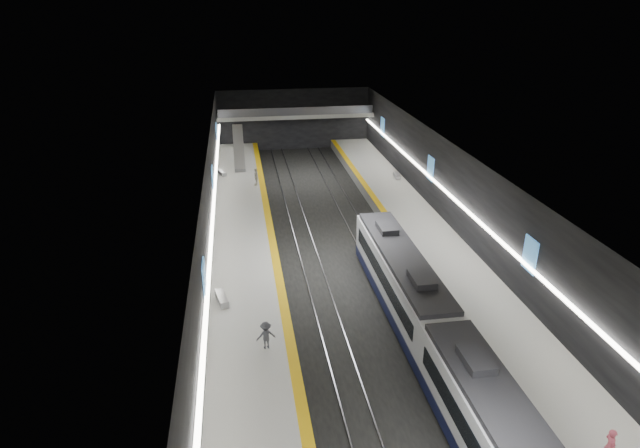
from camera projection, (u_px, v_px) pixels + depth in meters
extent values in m
plane|color=black|center=(346.00, 270.00, 40.73)|extent=(70.00, 70.00, 0.00)
cube|color=beige|center=(348.00, 170.00, 37.55)|extent=(20.00, 70.00, 0.04)
cube|color=black|center=(208.00, 231.00, 37.71)|extent=(0.04, 70.00, 8.00)
cube|color=black|center=(476.00, 214.00, 40.57)|extent=(0.04, 70.00, 8.00)
cube|color=black|center=(294.00, 119.00, 70.87)|extent=(20.00, 0.04, 8.00)
cube|color=slate|center=(247.00, 272.00, 39.46)|extent=(5.00, 70.00, 1.00)
cube|color=#B2B2AD|center=(246.00, 265.00, 39.26)|extent=(5.00, 70.00, 0.02)
cube|color=#E4AC0C|center=(276.00, 263.00, 39.57)|extent=(0.60, 70.00, 0.02)
cube|color=slate|center=(441.00, 257.00, 41.60)|extent=(5.00, 70.00, 1.00)
cube|color=#B2B2AD|center=(441.00, 251.00, 41.40)|extent=(5.00, 70.00, 0.02)
cube|color=#E4AC0C|center=(414.00, 253.00, 41.08)|extent=(0.60, 70.00, 0.02)
cube|color=gray|center=(304.00, 272.00, 40.25)|extent=(0.08, 70.00, 0.12)
cube|color=gray|center=(323.00, 271.00, 40.45)|extent=(0.08, 70.00, 0.12)
cube|color=gray|center=(369.00, 268.00, 40.96)|extent=(0.08, 70.00, 0.12)
cube|color=gray|center=(387.00, 266.00, 41.17)|extent=(0.08, 70.00, 0.12)
cube|color=black|center=(515.00, 426.00, 20.93)|extent=(2.44, 14.25, 0.30)
cube|color=black|center=(400.00, 296.00, 35.74)|extent=(2.65, 15.00, 0.80)
cube|color=silver|center=(401.00, 275.00, 35.08)|extent=(2.65, 15.00, 2.50)
cube|color=black|center=(402.00, 256.00, 34.53)|extent=(2.44, 14.25, 0.30)
cube|color=black|center=(401.00, 274.00, 35.06)|extent=(2.69, 13.20, 1.00)
cube|color=black|center=(443.00, 344.00, 28.29)|extent=(1.85, 0.05, 1.20)
cube|color=#4184C4|center=(204.00, 279.00, 30.27)|extent=(0.10, 1.50, 2.20)
cube|color=#4184C4|center=(213.00, 179.00, 46.59)|extent=(0.10, 1.50, 2.20)
cube|color=#4184C4|center=(217.00, 133.00, 62.00)|extent=(0.10, 1.50, 2.20)
cube|color=#4184C4|center=(530.00, 255.00, 33.11)|extent=(0.10, 1.50, 2.20)
cube|color=#4184C4|center=(430.00, 168.00, 49.43)|extent=(0.10, 1.50, 2.20)
cube|color=#4184C4|center=(382.00, 127.00, 64.84)|extent=(0.10, 1.50, 2.20)
cube|color=white|center=(212.00, 233.00, 37.82)|extent=(0.25, 68.60, 0.12)
cube|color=white|center=(473.00, 216.00, 40.62)|extent=(0.25, 68.60, 0.12)
cube|color=gray|center=(296.00, 115.00, 68.66)|extent=(20.00, 3.00, 0.50)
cube|color=#47474C|center=(297.00, 112.00, 67.05)|extent=(19.60, 0.08, 1.00)
cube|color=#99999E|center=(239.00, 148.00, 62.08)|extent=(1.20, 7.50, 3.92)
cube|color=#99999E|center=(222.00, 299.00, 34.56)|extent=(0.94, 2.02, 0.48)
cube|color=#99999E|center=(222.00, 173.00, 58.85)|extent=(1.06, 1.86, 0.44)
cube|color=#99999E|center=(397.00, 175.00, 57.99)|extent=(0.64, 1.80, 0.43)
imported|color=#D54F63|center=(610.00, 447.00, 22.39)|extent=(0.49, 0.70, 1.82)
imported|color=silver|center=(256.00, 177.00, 55.34)|extent=(0.71, 1.15, 1.82)
imported|color=#44464C|center=(266.00, 336.00, 29.82)|extent=(1.16, 0.78, 1.67)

